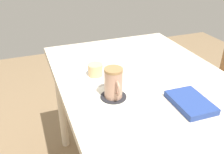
# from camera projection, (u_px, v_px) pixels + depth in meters

# --- Properties ---
(dining_table) EXTENTS (1.10, 0.77, 0.72)m
(dining_table) POSITION_uv_depth(u_px,v_px,m) (145.00, 95.00, 1.16)
(dining_table) COLOR beige
(dining_table) RESTS_ON ground_plane
(placemat) EXTENTS (0.39, 0.31, 0.00)m
(placemat) POSITION_uv_depth(u_px,v_px,m) (103.00, 89.00, 1.05)
(placemat) COLOR silver
(placemat) RESTS_ON dining_table
(pastry_plate) EXTENTS (0.17, 0.17, 0.01)m
(pastry_plate) POSITION_uv_depth(u_px,v_px,m) (96.00, 76.00, 1.12)
(pastry_plate) COLOR white
(pastry_plate) RESTS_ON placemat
(pastry) EXTENTS (0.06, 0.06, 0.05)m
(pastry) POSITION_uv_depth(u_px,v_px,m) (95.00, 70.00, 1.11)
(pastry) COLOR #E5BC7F
(pastry) RESTS_ON pastry_plate
(coffee_coaster) EXTENTS (0.10, 0.10, 0.00)m
(coffee_coaster) POSITION_uv_depth(u_px,v_px,m) (113.00, 97.00, 0.98)
(coffee_coaster) COLOR #232328
(coffee_coaster) RESTS_ON placemat
(coffee_mug) EXTENTS (0.10, 0.07, 0.12)m
(coffee_mug) POSITION_uv_depth(u_px,v_px,m) (114.00, 83.00, 0.95)
(coffee_mug) COLOR tan
(coffee_mug) RESTS_ON coffee_coaster
(small_book) EXTENTS (0.18, 0.13, 0.02)m
(small_book) POSITION_uv_depth(u_px,v_px,m) (190.00, 102.00, 0.94)
(small_book) COLOR navy
(small_book) RESTS_ON dining_table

